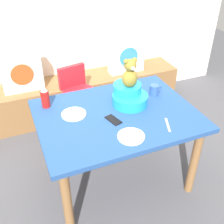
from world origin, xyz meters
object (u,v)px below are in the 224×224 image
object	(u,v)px
dinner_plate_near	(131,136)
teddy_bear	(130,74)
cell_phone	(113,120)
highchair	(78,93)
ketchup_bottle	(45,98)
dining_table	(117,123)
dinner_plate_far	(74,114)
pillow_floral_right	(126,55)
pillow_floral_left	(21,72)
infant_seat_teal	(129,96)
coffee_mug	(154,90)

from	to	relation	value
dinner_plate_near	teddy_bear	bearing A→B (deg)	66.81
teddy_bear	cell_phone	distance (m)	0.40
highchair	ketchup_bottle	distance (m)	0.70
ketchup_bottle	dining_table	bearing A→B (deg)	-32.11
dinner_plate_far	teddy_bear	bearing A→B (deg)	-0.65
dinner_plate_near	dinner_plate_far	distance (m)	0.53
dinner_plate_far	pillow_floral_right	bearing A→B (deg)	48.42
pillow_floral_left	teddy_bear	distance (m)	1.39
dining_table	highchair	xyz separation A→B (m)	(-0.10, 0.80, -0.12)
pillow_floral_left	infant_seat_teal	world-z (taller)	same
pillow_floral_left	dinner_plate_far	xyz separation A→B (m)	(0.29, -1.10, 0.07)
pillow_floral_right	highchair	world-z (taller)	pillow_floral_right
coffee_mug	dinner_plate_near	xyz separation A→B (m)	(-0.45, -0.47, -0.04)
pillow_floral_left	infant_seat_teal	distance (m)	1.36
pillow_floral_left	coffee_mug	xyz separation A→B (m)	(1.05, -1.06, 0.11)
teddy_bear	coffee_mug	bearing A→B (deg)	9.03
infant_seat_teal	ketchup_bottle	world-z (taller)	ketchup_bottle
dinner_plate_far	cell_phone	world-z (taller)	dinner_plate_far
infant_seat_teal	teddy_bear	size ratio (longest dim) A/B	1.32
ketchup_bottle	cell_phone	world-z (taller)	ketchup_bottle
dining_table	pillow_floral_left	bearing A→B (deg)	116.93
cell_phone	highchair	bearing A→B (deg)	76.72
pillow_floral_right	dinner_plate_far	xyz separation A→B (m)	(-0.98, -1.10, 0.07)
pillow_floral_right	cell_phone	size ratio (longest dim) A/B	3.06
ketchup_bottle	dinner_plate_near	size ratio (longest dim) A/B	0.92
ketchup_bottle	pillow_floral_right	bearing A→B (deg)	37.67
pillow_floral_left	ketchup_bottle	bearing A→B (deg)	-83.17
dining_table	teddy_bear	world-z (taller)	teddy_bear
pillow_floral_right	ketchup_bottle	xyz separation A→B (m)	(-1.16, -0.89, 0.15)
dinner_plate_near	pillow_floral_left	bearing A→B (deg)	111.14
dining_table	teddy_bear	bearing A→B (deg)	33.90
cell_phone	infant_seat_teal	bearing A→B (deg)	24.14
dining_table	infant_seat_teal	distance (m)	0.26
teddy_bear	coffee_mug	xyz separation A→B (m)	(0.27, 0.04, -0.23)
infant_seat_teal	pillow_floral_left	bearing A→B (deg)	125.04
coffee_mug	dinner_plate_far	xyz separation A→B (m)	(-0.76, -0.04, -0.04)
pillow_floral_left	ketchup_bottle	distance (m)	0.91
dining_table	coffee_mug	distance (m)	0.48
highchair	cell_phone	world-z (taller)	highchair
pillow_floral_right	dining_table	xyz separation A→B (m)	(-0.65, -1.21, -0.04)
pillow_floral_right	highchair	xyz separation A→B (m)	(-0.75, -0.42, -0.16)
cell_phone	ketchup_bottle	bearing A→B (deg)	122.17
teddy_bear	dinner_plate_far	xyz separation A→B (m)	(-0.49, 0.01, -0.27)
dinner_plate_far	dinner_plate_near	bearing A→B (deg)	-54.80
teddy_bear	coffee_mug	size ratio (longest dim) A/B	2.08
coffee_mug	dinner_plate_near	distance (m)	0.65
ketchup_bottle	pillow_floral_left	bearing A→B (deg)	96.83
teddy_bear	dinner_plate_far	distance (m)	0.56
highchair	ketchup_bottle	bearing A→B (deg)	-130.28
pillow_floral_left	cell_phone	size ratio (longest dim) A/B	3.06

